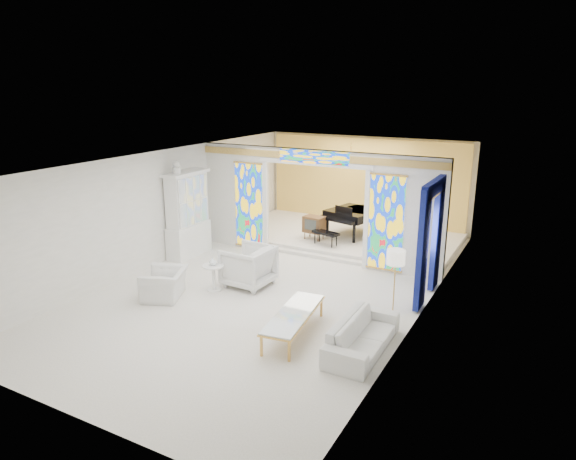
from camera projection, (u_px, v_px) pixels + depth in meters
The scene contains 24 objects.
floor at pixel (279, 282), 12.51m from camera, with size 12.00×12.00×0.00m, color white.
ceiling at pixel (278, 159), 11.69m from camera, with size 7.00×12.00×0.02m, color white.
wall_back at pixel (366, 182), 17.18m from camera, with size 7.00×0.02×3.00m, color white.
wall_front at pixel (64, 323), 7.02m from camera, with size 7.00×0.02×3.00m, color white.
wall_left at pixel (164, 206), 13.69m from camera, with size 0.02×12.00×3.00m, color white.
wall_right at pixel (427, 244), 10.50m from camera, with size 0.02×12.00×3.00m, color white.
partition_wall at pixel (315, 200), 13.75m from camera, with size 7.00×0.22×3.00m.
stained_glass_left at pixel (249, 205), 14.68m from camera, with size 0.90×0.04×2.40m, color gold.
stained_glass_right at pixel (386, 223), 12.83m from camera, with size 0.90×0.04×2.40m, color gold.
stained_glass_transom at pixel (314, 157), 13.34m from camera, with size 2.00×0.04×0.34m, color gold.
alcove_platform at pixel (343, 236), 15.96m from camera, with size 6.80×3.80×0.18m, color white.
gold_curtain_back at pixel (365, 182), 17.08m from camera, with size 6.70×0.10×2.90m, color gold.
chandelier at pixel (351, 158), 15.11m from camera, with size 0.48×0.48×0.30m, color gold.
blue_drapes at pixel (431, 231), 11.12m from camera, with size 0.14×1.85×2.65m.
china_cabinet at pixel (188, 215), 14.16m from camera, with size 0.56×1.46×2.72m.
armchair_left at pixel (165, 284), 11.52m from camera, with size 1.00×0.88×0.65m, color silver.
armchair_right at pixel (248, 266), 12.18m from camera, with size 1.04×1.07×0.97m, color white.
sofa at pixel (362, 335), 9.24m from camera, with size 2.05×0.80×0.60m, color white.
side_table at pixel (213, 274), 11.89m from camera, with size 0.50×0.50×0.62m.
vase at pixel (213, 261), 11.81m from camera, with size 0.18×0.18×0.19m, color white.
coffee_table at pixel (294, 315), 9.77m from camera, with size 0.91×2.12×0.46m.
floor_lamp at pixel (396, 261), 10.15m from camera, with size 0.42×0.42×1.51m.
grand_piano at pixel (358, 214), 15.56m from camera, with size 1.92×2.56×0.98m.
tv_console at pixel (314, 224), 15.22m from camera, with size 0.64×0.47×0.70m.
Camera 1 is at (5.73, -10.18, 4.66)m, focal length 32.00 mm.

